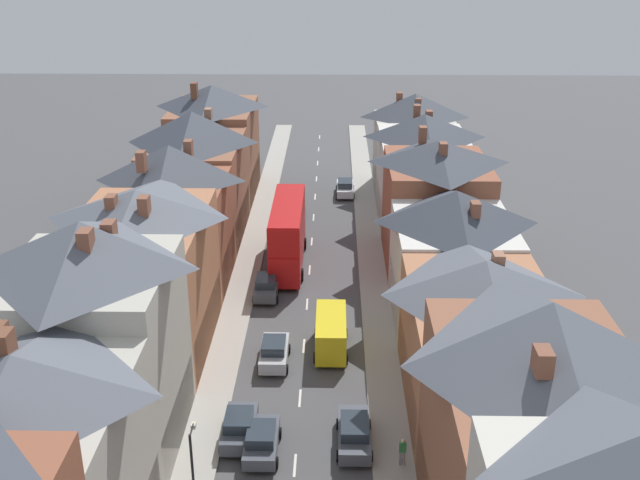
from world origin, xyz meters
name	(u,v)px	position (x,y,z in m)	size (l,w,h in m)	color
pavement_left	(241,291)	(-5.10, 38.00, 0.07)	(2.20, 104.00, 0.14)	#A8A399
pavement_right	(375,292)	(5.10, 38.00, 0.07)	(2.20, 104.00, 0.14)	#A8A399
centre_line_dashes	(307,304)	(0.00, 36.00, 0.01)	(0.14, 97.80, 0.01)	silver
terrace_row_left	(134,285)	(-10.19, 27.34, 5.75)	(8.00, 77.05, 13.58)	brown
terrace_row_right	(481,317)	(10.18, 23.80, 5.67)	(8.00, 80.22, 14.81)	#B2704C
double_decker_bus_lead	(288,233)	(-1.81, 43.07, 2.82)	(2.74, 10.80, 5.30)	red
car_near_blue	(354,433)	(3.10, 19.70, 0.83)	(1.90, 4.37, 1.64)	#4C515B
car_near_silver	(345,188)	(3.10, 60.55, 0.83)	(1.90, 4.25, 1.66)	silver
car_parked_left_a	(262,440)	(-1.80, 18.99, 0.81)	(1.90, 3.93, 1.61)	#4C515B
car_mid_black	(266,286)	(-3.10, 37.29, 0.83)	(1.90, 4.06, 1.65)	#4C515B
car_parked_left_b	(274,352)	(-1.80, 27.84, 0.85)	(1.90, 3.96, 1.70)	#B7BABF
car_mid_white	(239,427)	(-3.10, 20.08, 0.84)	(1.90, 3.87, 1.68)	#4C515B
car_far_grey	(295,211)	(-1.80, 53.70, 0.80)	(1.90, 4.33, 1.57)	#4C515B
delivery_van	(331,332)	(1.80, 29.54, 1.34)	(2.20, 5.20, 2.41)	yellow
pedestrian_mid_right	(403,451)	(5.53, 17.99, 1.03)	(0.36, 0.22, 1.61)	gray
street_lamp	(194,474)	(-4.25, 13.37, 3.24)	(0.20, 1.12, 5.50)	black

